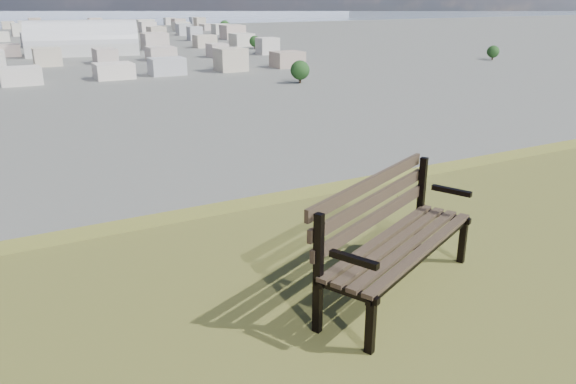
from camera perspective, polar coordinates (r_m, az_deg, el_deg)
park_bench at (r=4.78m, az=10.43°, el=-3.87°), size 1.95×1.33×0.98m
arena at (r=295.36m, az=-20.07°, el=13.92°), size 53.59×30.18×21.34m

